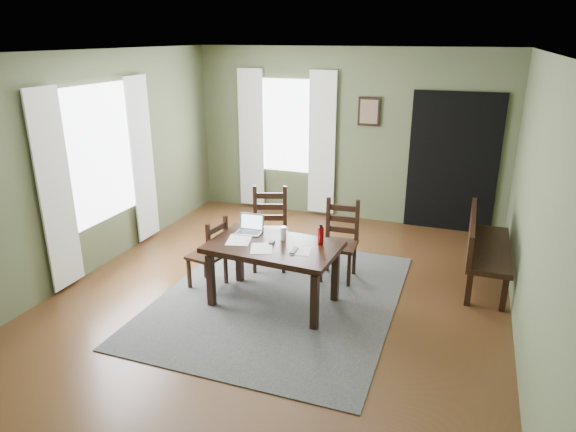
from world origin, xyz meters
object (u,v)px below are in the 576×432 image
at_px(chair_back_right, 340,241).
at_px(water_bottle, 321,235).
at_px(chair_back_left, 270,229).
at_px(bench, 483,244).
at_px(dining_table, 273,252).
at_px(laptop, 250,228).
at_px(chair_end, 210,254).

bearing_deg(chair_back_right, water_bottle, -95.24).
distance_m(chair_back_left, bench, 2.60).
height_order(dining_table, bench, bench).
height_order(dining_table, water_bottle, water_bottle).
bearing_deg(dining_table, chair_back_right, 63.63).
distance_m(chair_back_right, laptop, 1.14).
xyz_separation_m(dining_table, chair_back_left, (-0.41, 0.91, -0.12)).
relative_size(chair_back_left, bench, 0.69).
xyz_separation_m(chair_back_right, bench, (1.64, 0.44, 0.03)).
bearing_deg(dining_table, laptop, 149.70).
bearing_deg(chair_back_left, water_bottle, -58.59).
bearing_deg(water_bottle, laptop, 174.75).
bearing_deg(laptop, chair_end, -164.44).
distance_m(dining_table, water_bottle, 0.55).
bearing_deg(chair_end, dining_table, 92.95).
relative_size(chair_end, laptop, 2.85).
relative_size(chair_back_right, laptop, 3.18).
height_order(chair_back_left, water_bottle, chair_back_left).
bearing_deg(laptop, bench, 19.56).
xyz_separation_m(laptop, water_bottle, (0.87, -0.08, 0.05)).
xyz_separation_m(chair_end, bench, (3.00, 1.24, 0.08)).
relative_size(chair_back_right, water_bottle, 4.23).
height_order(bench, water_bottle, water_bottle).
height_order(chair_end, chair_back_right, chair_back_right).
bearing_deg(dining_table, bench, 35.33).
height_order(chair_back_right, laptop, chair_back_right).
relative_size(dining_table, chair_back_left, 1.41).
relative_size(dining_table, water_bottle, 6.35).
bearing_deg(chair_back_left, bench, -9.73).
xyz_separation_m(dining_table, chair_end, (-0.85, 0.10, -0.20)).
relative_size(bench, water_bottle, 6.55).
distance_m(chair_end, bench, 3.25).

